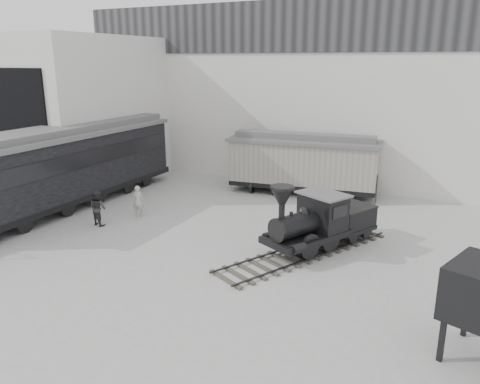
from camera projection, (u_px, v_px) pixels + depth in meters
The scene contains 8 objects.
ground at pixel (214, 277), 16.96m from camera, with size 90.00×90.00×0.00m, color #9E9E9B.
north_wall at pixel (330, 95), 28.46m from camera, with size 34.00×2.51×11.00m.
west_pavilion at pixel (91, 109), 30.40m from camera, with size 7.00×12.11×9.00m.
locomotive at pixel (317, 225), 19.13m from camera, with size 5.45×8.36×2.98m.
boxcar at pixel (303, 162), 27.16m from camera, with size 8.92×3.66×3.55m.
passenger_coach at pixel (71, 165), 24.86m from camera, with size 3.30×14.95×4.00m.
visitor_a at pixel (138, 201), 23.36m from camera, with size 0.58×0.38×1.60m, color #B4B4AE.
visitor_b at pixel (98, 208), 22.14m from camera, with size 0.82×0.64×1.68m, color #2B2B2B.
Camera 1 is at (7.51, -13.57, 7.60)m, focal length 35.00 mm.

